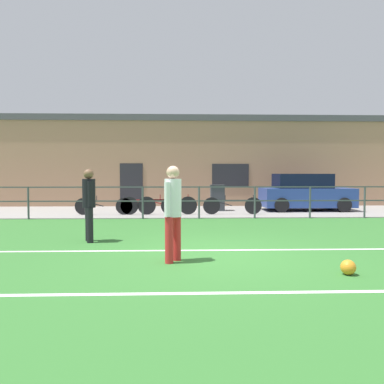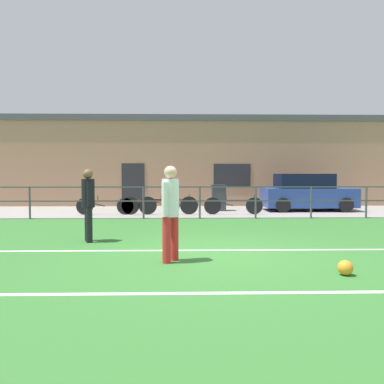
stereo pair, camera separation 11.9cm
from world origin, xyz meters
The scene contains 15 objects.
ground centered at (0.00, 0.00, -0.02)m, with size 60.00×44.00×0.04m, color #33702D.
field_line_touchline centered at (0.00, 0.43, 0.00)m, with size 36.00×0.11×0.00m, color white.
field_line_hash centered at (0.00, -2.40, 0.00)m, with size 36.00×0.11×0.00m, color white.
pavement_strip centered at (0.00, 8.50, 0.01)m, with size 48.00×5.00×0.02m, color gray.
perimeter_fence centered at (0.00, 6.00, 0.75)m, with size 36.07×0.07×1.15m.
clubhouse_facade centered at (0.00, 12.20, 2.24)m, with size 28.00×2.56×4.47m.
player_goalkeeper centered at (-2.82, 1.51, 0.97)m, with size 0.30×0.44×1.71m.
player_striker centered at (-0.82, -0.57, 0.99)m, with size 0.30×0.42×1.74m.
soccer_ball_match centered at (1.96, -1.55, 0.12)m, with size 0.24×0.24×0.24m, color orange.
parked_car_red centered at (4.72, 8.68, 0.77)m, with size 3.81×1.84×1.58m.
bicycle_parked_0 centered at (-3.61, 7.20, 0.36)m, with size 2.21×0.04×0.75m.
bicycle_parked_1 centered at (-1.17, 7.20, 0.38)m, with size 2.30×0.04×0.79m.
bicycle_parked_2 centered at (-1.85, 7.20, 0.38)m, with size 2.24×0.04×0.78m.
bicycle_parked_3 centered at (1.36, 7.20, 0.37)m, with size 2.29×0.04×0.76m.
trash_bin_0 centered at (0.93, 8.68, 0.58)m, with size 0.62×0.53×1.11m.
Camera 1 is at (-0.71, -7.35, 1.60)m, focal length 35.24 mm.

